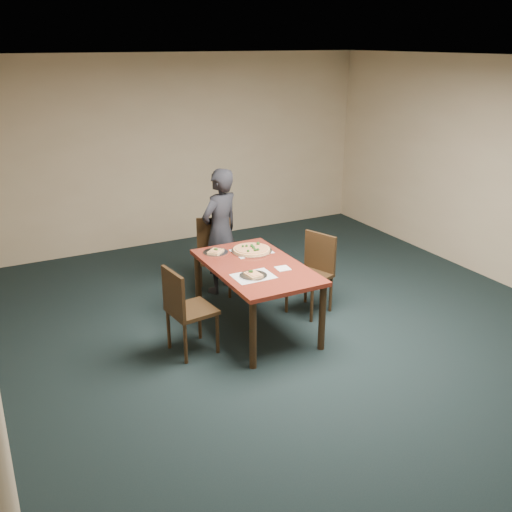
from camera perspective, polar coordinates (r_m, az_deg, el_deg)
name	(u,v)px	position (r m, az deg, el deg)	size (l,w,h in m)	color
ground	(327,353)	(5.88, 7.16, -9.57)	(8.00, 8.00, 0.00)	black
room_shell	(336,184)	(5.23, 8.01, 7.11)	(8.00, 8.00, 8.00)	#C7AF8A
dining_table	(256,273)	(6.01, 0.00, -1.71)	(0.90, 1.50, 0.75)	maroon
chair_far	(214,251)	(7.06, -4.21, 0.48)	(0.55, 0.55, 0.91)	black
chair_left	(185,306)	(5.65, -7.15, -5.01)	(0.47, 0.47, 0.91)	black
chair_right	(314,269)	(6.54, 5.79, -1.26)	(0.54, 0.54, 0.91)	black
diner	(220,231)	(6.95, -3.58, 2.47)	(0.57, 0.37, 1.55)	black
placemat_main	(252,251)	(6.35, -0.43, 0.47)	(0.42, 0.32, 0.00)	white
placemat_near	(253,276)	(5.69, -0.27, -2.03)	(0.40, 0.30, 0.00)	white
pizza_pan	(252,250)	(6.35, -0.43, 0.65)	(0.46, 0.46, 0.07)	silver
slice_plate_near	(253,275)	(5.69, -0.28, -1.90)	(0.28, 0.28, 0.06)	silver
slice_plate_far	(216,252)	(6.33, -4.06, 0.43)	(0.28, 0.28, 0.06)	silver
napkin	(283,268)	(5.88, 2.70, -1.25)	(0.14, 0.14, 0.01)	white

